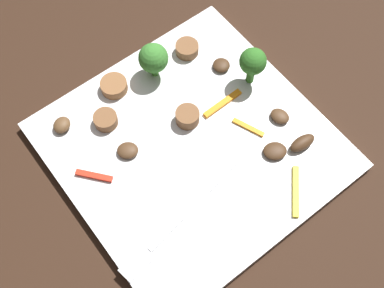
{
  "coord_description": "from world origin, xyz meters",
  "views": [
    {
      "loc": [
        0.15,
        0.19,
        0.51
      ],
      "look_at": [
        0.0,
        0.0,
        0.01
      ],
      "focal_mm": 46.69,
      "sensor_mm": 36.0,
      "label": 1
    }
  ],
  "objects_px": {
    "sausage_slice_0": "(187,49)",
    "sausage_slice_3": "(114,86)",
    "mushroom_1": "(275,151)",
    "mushroom_3": "(302,143)",
    "mushroom_2": "(128,150)",
    "mushroom_5": "(62,125)",
    "sausage_slice_2": "(106,120)",
    "pepper_strip_3": "(248,127)",
    "fork": "(178,221)",
    "mushroom_4": "(221,65)",
    "mushroom_0": "(280,116)",
    "pepper_strip_1": "(94,176)",
    "broccoli_floret_0": "(153,58)",
    "pepper_strip_2": "(222,104)",
    "broccoli_floret_1": "(253,62)",
    "plate": "(192,147)",
    "pepper_strip_0": "(296,191)",
    "sausage_slice_1": "(187,117)"
  },
  "relations": [
    {
      "from": "sausage_slice_0",
      "to": "sausage_slice_3",
      "type": "distance_m",
      "value": 0.1
    },
    {
      "from": "mushroom_1",
      "to": "mushroom_3",
      "type": "distance_m",
      "value": 0.03
    },
    {
      "from": "mushroom_2",
      "to": "mushroom_5",
      "type": "distance_m",
      "value": 0.08
    },
    {
      "from": "sausage_slice_2",
      "to": "pepper_strip_3",
      "type": "distance_m",
      "value": 0.16
    },
    {
      "from": "fork",
      "to": "mushroom_1",
      "type": "bearing_deg",
      "value": 169.56
    },
    {
      "from": "mushroom_4",
      "to": "mushroom_2",
      "type": "bearing_deg",
      "value": 9.18
    },
    {
      "from": "mushroom_0",
      "to": "pepper_strip_1",
      "type": "xyz_separation_m",
      "value": [
        0.2,
        -0.07,
        -0.0
      ]
    },
    {
      "from": "mushroom_2",
      "to": "mushroom_3",
      "type": "relative_size",
      "value": 0.73
    },
    {
      "from": "sausage_slice_0",
      "to": "mushroom_3",
      "type": "bearing_deg",
      "value": 97.35
    },
    {
      "from": "broccoli_floret_0",
      "to": "pepper_strip_1",
      "type": "xyz_separation_m",
      "value": [
        0.13,
        0.07,
        -0.03
      ]
    },
    {
      "from": "pepper_strip_2",
      "to": "sausage_slice_0",
      "type": "bearing_deg",
      "value": -98.71
    },
    {
      "from": "broccoli_floret_1",
      "to": "sausage_slice_2",
      "type": "distance_m",
      "value": 0.18
    },
    {
      "from": "pepper_strip_1",
      "to": "broccoli_floret_0",
      "type": "bearing_deg",
      "value": -152.43
    },
    {
      "from": "mushroom_3",
      "to": "pepper_strip_3",
      "type": "distance_m",
      "value": 0.06
    },
    {
      "from": "broccoli_floret_0",
      "to": "mushroom_1",
      "type": "distance_m",
      "value": 0.17
    },
    {
      "from": "mushroom_4",
      "to": "pepper_strip_1",
      "type": "bearing_deg",
      "value": 7.61
    },
    {
      "from": "mushroom_1",
      "to": "pepper_strip_1",
      "type": "xyz_separation_m",
      "value": [
        0.17,
        -0.1,
        -0.0
      ]
    },
    {
      "from": "broccoli_floret_0",
      "to": "mushroom_4",
      "type": "distance_m",
      "value": 0.08
    },
    {
      "from": "mushroom_2",
      "to": "mushroom_4",
      "type": "relative_size",
      "value": 1.15
    },
    {
      "from": "broccoli_floret_0",
      "to": "plate",
      "type": "bearing_deg",
      "value": 77.46
    },
    {
      "from": "mushroom_1",
      "to": "sausage_slice_0",
      "type": "bearing_deg",
      "value": -92.21
    },
    {
      "from": "mushroom_5",
      "to": "mushroom_3",
      "type": "bearing_deg",
      "value": 137.42
    },
    {
      "from": "plate",
      "to": "broccoli_floret_0",
      "type": "relative_size",
      "value": 5.84
    },
    {
      "from": "plate",
      "to": "pepper_strip_2",
      "type": "xyz_separation_m",
      "value": [
        -0.06,
        -0.02,
        0.01
      ]
    },
    {
      "from": "pepper_strip_0",
      "to": "sausage_slice_3",
      "type": "bearing_deg",
      "value": -70.41
    },
    {
      "from": "pepper_strip_3",
      "to": "mushroom_2",
      "type": "bearing_deg",
      "value": -25.02
    },
    {
      "from": "mushroom_1",
      "to": "mushroom_5",
      "type": "bearing_deg",
      "value": -45.31
    },
    {
      "from": "sausage_slice_2",
      "to": "mushroom_0",
      "type": "distance_m",
      "value": 0.19
    },
    {
      "from": "mushroom_2",
      "to": "pepper_strip_3",
      "type": "distance_m",
      "value": 0.14
    },
    {
      "from": "sausage_slice_0",
      "to": "pepper_strip_1",
      "type": "bearing_deg",
      "value": 21.18
    },
    {
      "from": "sausage_slice_3",
      "to": "mushroom_0",
      "type": "relative_size",
      "value": 1.4
    },
    {
      "from": "mushroom_0",
      "to": "sausage_slice_0",
      "type": "bearing_deg",
      "value": -78.91
    },
    {
      "from": "pepper_strip_0",
      "to": "sausage_slice_2",
      "type": "bearing_deg",
      "value": -59.77
    },
    {
      "from": "pepper_strip_1",
      "to": "pepper_strip_3",
      "type": "bearing_deg",
      "value": 161.63
    },
    {
      "from": "fork",
      "to": "sausage_slice_3",
      "type": "bearing_deg",
      "value": -112.02
    },
    {
      "from": "sausage_slice_0",
      "to": "pepper_strip_2",
      "type": "height_order",
      "value": "sausage_slice_0"
    },
    {
      "from": "fork",
      "to": "mushroom_2",
      "type": "height_order",
      "value": "mushroom_2"
    },
    {
      "from": "plate",
      "to": "sausage_slice_2",
      "type": "height_order",
      "value": "sausage_slice_2"
    },
    {
      "from": "plate",
      "to": "pepper_strip_2",
      "type": "distance_m",
      "value": 0.06
    },
    {
      "from": "pepper_strip_2",
      "to": "sausage_slice_3",
      "type": "bearing_deg",
      "value": -47.27
    },
    {
      "from": "plate",
      "to": "pepper_strip_1",
      "type": "height_order",
      "value": "pepper_strip_1"
    },
    {
      "from": "sausage_slice_0",
      "to": "mushroom_0",
      "type": "xyz_separation_m",
      "value": [
        -0.03,
        0.14,
        -0.0
      ]
    },
    {
      "from": "mushroom_5",
      "to": "broccoli_floret_0",
      "type": "bearing_deg",
      "value": 177.82
    },
    {
      "from": "mushroom_5",
      "to": "pepper_strip_2",
      "type": "bearing_deg",
      "value": 151.69
    },
    {
      "from": "mushroom_5",
      "to": "mushroom_0",
      "type": "bearing_deg",
      "value": 145.06
    },
    {
      "from": "broccoli_floret_1",
      "to": "mushroom_1",
      "type": "relative_size",
      "value": 2.03
    },
    {
      "from": "fork",
      "to": "pepper_strip_3",
      "type": "relative_size",
      "value": 4.66
    },
    {
      "from": "sausage_slice_1",
      "to": "mushroom_0",
      "type": "bearing_deg",
      "value": 143.69
    },
    {
      "from": "plate",
      "to": "mushroom_3",
      "type": "distance_m",
      "value": 0.12
    },
    {
      "from": "pepper_strip_1",
      "to": "pepper_strip_0",
      "type": "bearing_deg",
      "value": 137.61
    }
  ]
}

